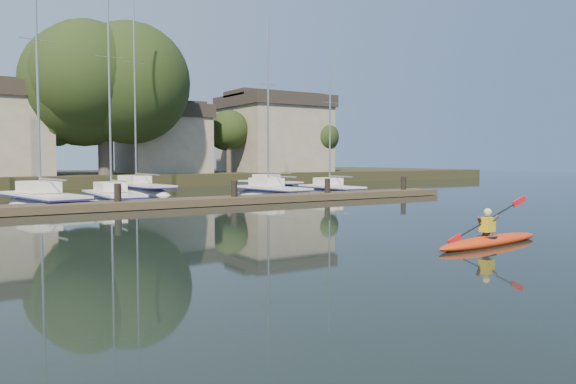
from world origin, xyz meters
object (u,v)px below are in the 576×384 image
sailboat_1 (43,210)px  sailboat_4 (331,196)px  sailboat_3 (270,199)px  kayak (490,239)px  sailboat_2 (113,206)px  sailboat_6 (138,195)px  dock (180,202)px  sailboat_7 (270,190)px

sailboat_1 → sailboat_4: 17.72m
sailboat_3 → sailboat_4: size_ratio=1.14×
kayak → sailboat_4: bearing=58.9°
kayak → sailboat_2: (-4.59, 20.36, -0.34)m
sailboat_6 → kayak: bearing=-95.2°
sailboat_4 → sailboat_6: (-10.23, 8.62, -0.01)m
sailboat_1 → sailboat_3: 13.30m
dock → sailboat_7: bearing=44.7°
dock → sailboat_7: size_ratio=2.94×
dock → sailboat_4: bearing=17.2°
sailboat_6 → sailboat_4: bearing=-46.6°
sailboat_1 → sailboat_2: 3.55m
kayak → sailboat_4: (9.60, 19.84, -0.34)m
sailboat_6 → dock: bearing=-105.1°
kayak → sailboat_7: 30.16m
sailboat_3 → sailboat_6: bearing=119.8°
sailboat_3 → sailboat_4: 4.44m
sailboat_4 → sailboat_2: bearing=177.1°
sailboat_1 → sailboat_4: size_ratio=1.34×
dock → sailboat_6: sailboat_6 is taller
sailboat_2 → sailboat_7: bearing=30.0°
sailboat_2 → dock: bearing=-63.1°
sailboat_2 → sailboat_6: bearing=64.8°
kayak → sailboat_3: (5.18, 20.30, -0.35)m
dock → sailboat_1: (-5.60, 3.88, -0.40)m
sailboat_2 → sailboat_6: size_ratio=0.87×
dock → sailboat_4: 12.68m
sailboat_1 → sailboat_7: bearing=14.0°
sailboat_1 → sailboat_4: sailboat_1 is taller
sailboat_3 → sailboat_2: bearing=174.0°
sailboat_1 → sailboat_2: sailboat_1 is taller
kayak → sailboat_3: 20.95m
kayak → sailboat_6: 28.46m
sailboat_2 → sailboat_4: 14.20m
sailboat_4 → kayak: bearing=-116.6°
sailboat_1 → sailboat_2: (3.53, 0.39, 0.03)m
sailboat_2 → sailboat_7: sailboat_2 is taller
dock → sailboat_2: 4.77m
sailboat_2 → sailboat_7: (14.58, 8.10, -0.01)m
sailboat_4 → sailboat_7: 8.63m
kayak → sailboat_2: bearing=97.4°
kayak → sailboat_4: 22.04m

